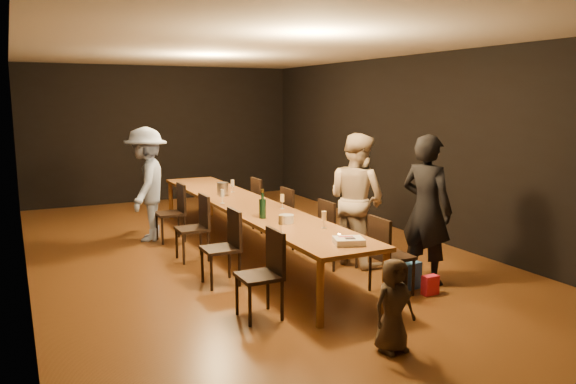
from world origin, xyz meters
name	(u,v)px	position (x,y,z in m)	size (l,w,h in m)	color
ground	(248,253)	(0.00, 0.00, 0.00)	(10.00, 10.00, 0.00)	#442611
room_shell	(246,113)	(0.00, 0.00, 2.08)	(6.04, 10.04, 3.02)	black
table	(247,207)	(0.00, 0.00, 0.70)	(0.90, 6.00, 0.75)	olive
chair_right_0	(392,255)	(0.85, -2.40, 0.47)	(0.42, 0.42, 0.93)	black
chair_right_1	(339,233)	(0.85, -1.20, 0.47)	(0.42, 0.42, 0.93)	black
chair_right_2	(298,217)	(0.85, 0.00, 0.47)	(0.42, 0.42, 0.93)	black
chair_right_3	(267,204)	(0.85, 1.20, 0.47)	(0.42, 0.42, 0.93)	black
chair_left_0	(259,275)	(-0.85, -2.40, 0.47)	(0.42, 0.42, 0.93)	black
chair_left_1	(220,248)	(-0.85, -1.20, 0.47)	(0.42, 0.42, 0.93)	black
chair_left_2	(192,228)	(-0.85, 0.00, 0.47)	(0.42, 0.42, 0.93)	black
chair_left_3	(170,213)	(-0.85, 1.20, 0.47)	(0.42, 0.42, 0.93)	black
woman_birthday	(426,209)	(1.47, -2.25, 0.93)	(0.68, 0.44, 1.86)	black
woman_tan	(356,199)	(1.15, -1.17, 0.91)	(0.88, 0.69, 1.82)	beige
man_blue	(147,184)	(-1.15, 1.45, 0.92)	(1.18, 0.68, 1.83)	#95AFE7
child	(394,305)	(-0.07, -3.66, 0.43)	(0.42, 0.28, 0.87)	#3D2F22
gift_bag_red	(430,285)	(1.23, -2.64, 0.12)	(0.19, 0.11, 0.23)	red
gift_bag_blue	(409,275)	(1.15, -2.35, 0.16)	(0.26, 0.17, 0.33)	#2860AF
birthday_cake	(349,241)	(0.07, -2.67, 0.79)	(0.37, 0.33, 0.07)	white
plate_stack	(286,219)	(-0.06, -1.44, 0.80)	(0.18, 0.18, 0.10)	silver
champagne_bottle	(262,204)	(-0.21, -1.05, 0.94)	(0.09, 0.09, 0.38)	black
ice_bucket	(223,189)	(-0.07, 0.87, 0.85)	(0.18, 0.18, 0.20)	#A7A7AC
wineglass_0	(281,224)	(-0.35, -1.88, 0.85)	(0.06, 0.06, 0.21)	beige
wineglass_1	(324,220)	(0.22, -1.89, 0.85)	(0.06, 0.06, 0.21)	beige
wineglass_2	(262,208)	(-0.17, -0.91, 0.85)	(0.06, 0.06, 0.21)	silver
wineglass_3	(282,201)	(0.29, -0.59, 0.85)	(0.06, 0.06, 0.21)	beige
wineglass_4	(222,196)	(-0.33, 0.17, 0.85)	(0.06, 0.06, 0.21)	silver
wineglass_5	(233,186)	(0.17, 1.06, 0.85)	(0.06, 0.06, 0.21)	silver
tealight_near	(339,236)	(0.15, -2.35, 0.77)	(0.05, 0.05, 0.03)	#B2B7B2
tealight_mid	(262,204)	(0.15, -0.21, 0.77)	(0.05, 0.05, 0.03)	#B2B7B2
tealight_far	(221,187)	(0.15, 1.56, 0.77)	(0.05, 0.05, 0.03)	#B2B7B2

